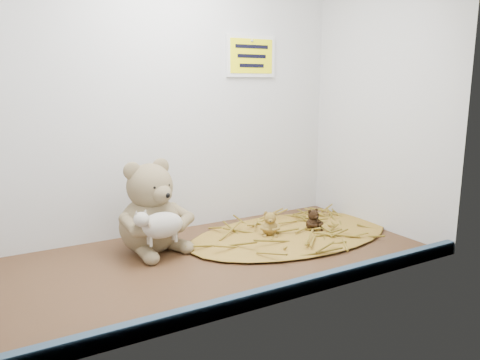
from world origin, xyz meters
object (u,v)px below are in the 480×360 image
main_teddy (149,206)px  toy_lamb (162,225)px  mini_teddy_tan (270,222)px  mini_teddy_brown (313,219)px

main_teddy → toy_lamb: size_ratio=1.72×
mini_teddy_tan → mini_teddy_brown: (14.28, -2.82, -0.28)cm
toy_lamb → mini_teddy_tan: size_ratio=2.01×
toy_lamb → mini_teddy_brown: size_ratio=2.18×
main_teddy → mini_teddy_tan: 36.62cm
main_teddy → mini_teddy_brown: size_ratio=3.74×
main_teddy → mini_teddy_tan: bearing=-27.9°
mini_teddy_tan → mini_teddy_brown: mini_teddy_tan is taller
mini_teddy_tan → main_teddy: bearing=-162.2°
main_teddy → toy_lamb: (0.00, -9.25, -3.06)cm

